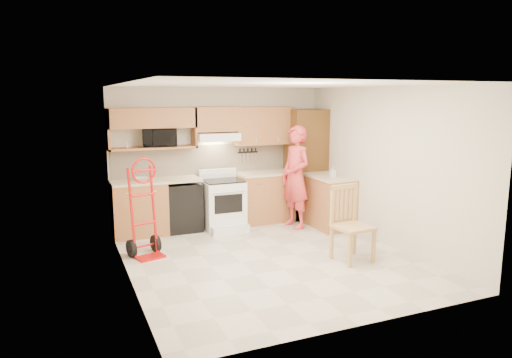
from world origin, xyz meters
TOP-DOWN VIEW (x-y plane):
  - floor at (0.00, 0.00)m, footprint 4.00×4.50m
  - ceiling at (0.00, 0.00)m, footprint 4.00×4.50m
  - wall_back at (0.00, 2.26)m, footprint 4.00×0.02m
  - wall_front at (0.00, -2.26)m, footprint 4.00×0.02m
  - wall_left at (-2.01, 0.00)m, footprint 0.02×4.50m
  - wall_right at (2.01, 0.00)m, footprint 0.02×4.50m
  - backsplash at (0.00, 2.23)m, footprint 3.92×0.03m
  - lower_cab_left at (-1.55, 1.95)m, footprint 0.90×0.60m
  - dishwasher at (-0.80, 1.95)m, footprint 0.60×0.60m
  - lower_cab_right at (0.83, 1.95)m, footprint 1.14×0.60m
  - countertop_left at (-1.25, 1.95)m, footprint 1.50×0.63m
  - countertop_right at (0.83, 1.95)m, footprint 1.14×0.63m
  - cab_return_right at (1.70, 1.15)m, footprint 0.60×1.00m
  - countertop_return at (1.70, 1.15)m, footprint 0.63×1.00m
  - pantry_tall at (1.65, 1.95)m, footprint 0.70×0.60m
  - upper_cab_left at (-1.25, 2.08)m, footprint 1.50×0.33m
  - upper_shelf_mw at (-1.25, 2.08)m, footprint 1.50×0.33m
  - upper_cab_center at (-0.12, 2.08)m, footprint 0.76×0.33m
  - upper_cab_right at (0.83, 2.08)m, footprint 1.14×0.33m
  - range_hood at (-0.12, 2.02)m, footprint 0.76×0.46m
  - knife_strip at (0.55, 2.21)m, footprint 0.40×0.05m
  - microwave at (-1.14, 2.08)m, footprint 0.61×0.45m
  - range at (-0.10, 1.73)m, footprint 0.71×0.93m
  - person at (1.13, 1.35)m, footprint 0.54×0.73m
  - hand_truck at (-1.64, 0.78)m, footprint 0.64×0.61m
  - dining_chair at (1.06, -0.56)m, footprint 0.53×0.57m
  - soap_bottle at (1.70, 1.03)m, footprint 0.09×0.09m
  - bowl at (-1.50, 1.95)m, footprint 0.28×0.28m

SIDE VIEW (x-z plane):
  - floor at x=0.00m, z-range -0.02..0.00m
  - dishwasher at x=-0.80m, z-range 0.00..0.85m
  - lower_cab_left at x=-1.55m, z-range 0.00..0.90m
  - lower_cab_right at x=0.83m, z-range 0.00..0.90m
  - cab_return_right at x=1.70m, z-range 0.00..0.90m
  - range at x=-0.10m, z-range 0.00..1.04m
  - dining_chair at x=1.06m, z-range 0.00..1.09m
  - hand_truck at x=-1.64m, z-range 0.00..1.33m
  - countertop_left at x=-1.25m, z-range 0.90..0.94m
  - countertop_right at x=0.83m, z-range 0.90..0.94m
  - countertop_return at x=1.70m, z-range 0.90..0.94m
  - person at x=1.13m, z-range 0.00..1.84m
  - bowl at x=-1.50m, z-range 0.94..1.00m
  - soap_bottle at x=1.70m, z-range 0.94..1.12m
  - pantry_tall at x=1.65m, z-range 0.00..2.10m
  - backsplash at x=0.00m, z-range 0.92..1.48m
  - knife_strip at x=0.55m, z-range 1.09..1.39m
  - wall_back at x=0.00m, z-range 0.00..2.50m
  - wall_front at x=0.00m, z-range 0.00..2.50m
  - wall_left at x=-2.01m, z-range 0.00..2.50m
  - wall_right at x=2.01m, z-range 0.00..2.50m
  - upper_shelf_mw at x=-1.25m, z-range 1.45..1.49m
  - range_hood at x=-0.12m, z-range 1.56..1.70m
  - microwave at x=-1.14m, z-range 1.49..1.80m
  - upper_cab_right at x=0.83m, z-range 1.45..2.15m
  - upper_cab_center at x=-0.12m, z-range 1.72..2.16m
  - upper_cab_left at x=-1.25m, z-range 1.81..2.15m
  - ceiling at x=0.00m, z-range 2.50..2.52m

